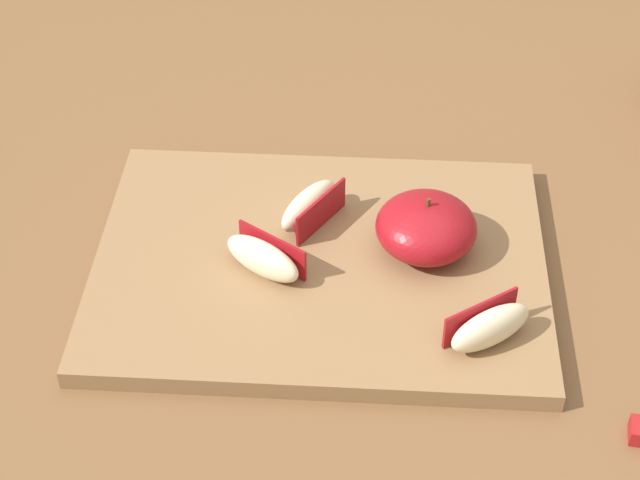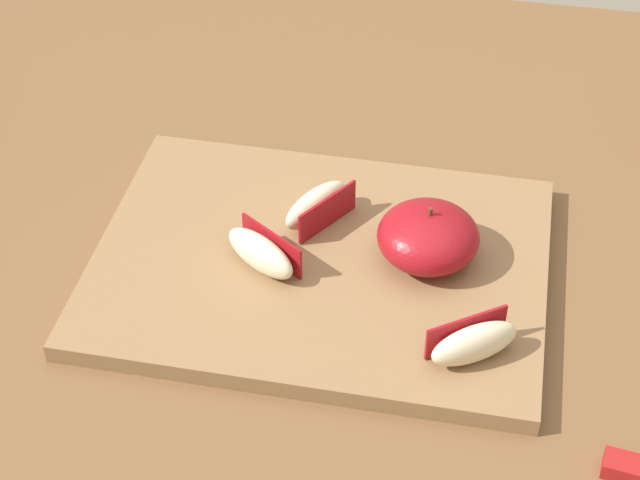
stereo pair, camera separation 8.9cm
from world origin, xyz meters
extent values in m
cube|color=brown|center=(0.00, 0.00, 0.72)|extent=(1.48, 0.96, 0.03)
cube|color=olive|center=(0.03, -0.04, 0.75)|extent=(0.38, 0.29, 0.02)
ellipsoid|color=maroon|center=(0.12, -0.02, 0.78)|extent=(0.09, 0.09, 0.05)
cylinder|color=#4C3319|center=(0.12, -0.02, 0.80)|extent=(0.00, 0.00, 0.01)
ellipsoid|color=beige|center=(0.02, 0.01, 0.77)|extent=(0.06, 0.08, 0.03)
cube|color=maroon|center=(0.03, 0.01, 0.77)|extent=(0.04, 0.06, 0.03)
ellipsoid|color=beige|center=(-0.01, -0.06, 0.77)|extent=(0.07, 0.06, 0.03)
cube|color=maroon|center=(-0.01, -0.05, 0.77)|extent=(0.06, 0.04, 0.03)
ellipsoid|color=beige|center=(0.17, -0.13, 0.77)|extent=(0.07, 0.06, 0.03)
cube|color=maroon|center=(0.16, -0.12, 0.77)|extent=(0.06, 0.04, 0.03)
camera|label=1|loc=(0.07, -0.70, 1.36)|focal=59.29mm
camera|label=2|loc=(0.16, -0.69, 1.36)|focal=59.29mm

